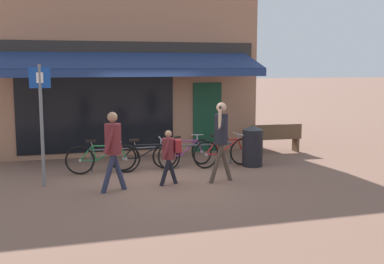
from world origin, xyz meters
name	(u,v)px	position (x,y,z in m)	size (l,w,h in m)	color
ground_plane	(163,177)	(0.00, 0.00, 0.00)	(160.00, 160.00, 0.00)	brown
shop_front	(120,61)	(-0.32, 4.47, 2.74)	(8.06, 4.57, 5.49)	#9E7056
bike_rack_rail	(164,149)	(0.27, 0.99, 0.48)	(3.77, 0.04, 0.57)	#47494F
bicycle_green	(103,158)	(-1.31, 0.73, 0.38)	(1.80, 0.52, 0.85)	black
bicycle_black	(144,156)	(-0.27, 0.86, 0.36)	(1.73, 0.52, 0.82)	black
bicycle_purple	(186,153)	(0.83, 0.94, 0.37)	(1.67, 0.84, 0.84)	black
bicycle_red	(224,152)	(1.80, 0.67, 0.39)	(1.77, 0.52, 0.86)	black
pedestrian_adult	(221,132)	(1.16, -0.84, 1.14)	(0.61, 0.48, 1.82)	#47382D
pedestrian_child	(170,151)	(-0.01, -0.78, 0.75)	(0.52, 0.40, 1.23)	black
pedestrian_second_adult	(113,143)	(-1.28, -0.99, 1.02)	(0.58, 0.54, 1.68)	#282D47
litter_bin	(253,146)	(2.53, 0.53, 0.53)	(0.54, 0.54, 1.07)	black
parking_sign	(41,113)	(-2.68, -0.16, 1.61)	(0.44, 0.07, 2.64)	slate
park_bench	(275,137)	(3.96, 2.14, 0.46)	(1.62, 0.52, 0.87)	brown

